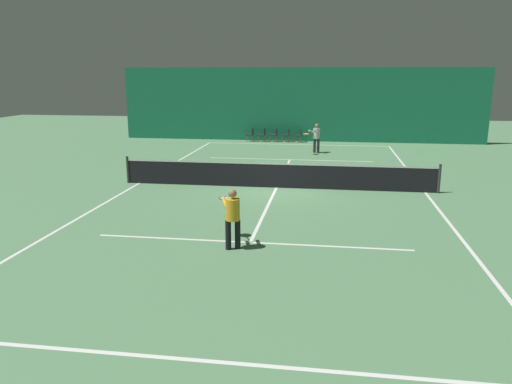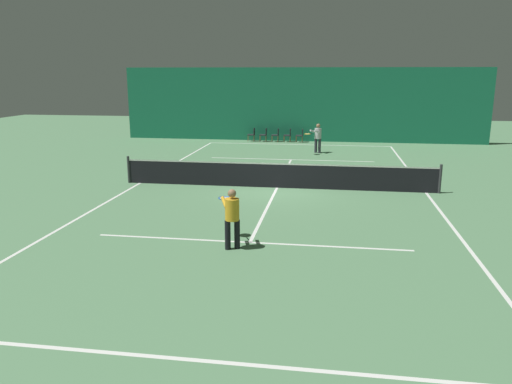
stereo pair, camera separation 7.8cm
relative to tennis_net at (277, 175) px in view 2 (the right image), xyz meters
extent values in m
plane|color=#56845B|center=(0.00, 0.00, -0.51)|extent=(60.00, 60.00, 0.00)
cube|color=#196B4C|center=(0.00, 13.57, 1.80)|extent=(23.00, 0.12, 4.62)
cube|color=white|center=(0.00, 11.90, -0.51)|extent=(11.00, 0.10, 0.00)
cube|color=white|center=(0.00, -11.90, -0.51)|extent=(11.00, 0.10, 0.00)
cube|color=white|center=(0.00, 6.40, -0.51)|extent=(8.25, 0.10, 0.00)
cube|color=white|center=(0.00, -6.40, -0.51)|extent=(8.25, 0.10, 0.00)
cube|color=white|center=(-5.50, 0.00, -0.51)|extent=(0.10, 23.80, 0.00)
cube|color=white|center=(5.50, 0.00, -0.51)|extent=(0.10, 23.80, 0.00)
cube|color=white|center=(0.00, 0.00, -0.51)|extent=(0.10, 12.80, 0.00)
cube|color=black|center=(0.00, 0.00, -0.04)|extent=(11.90, 0.02, 0.95)
cube|color=white|center=(0.00, 0.00, 0.41)|extent=(11.90, 0.02, 0.05)
cylinder|color=#333338|center=(-5.95, 0.00, 0.02)|extent=(0.10, 0.10, 1.07)
cylinder|color=#333338|center=(5.95, 0.00, 0.02)|extent=(0.10, 0.10, 1.07)
cylinder|color=black|center=(-0.46, -6.98, -0.14)|extent=(0.19, 0.19, 0.75)
cylinder|color=black|center=(-0.24, -6.89, -0.14)|extent=(0.19, 0.19, 0.75)
cylinder|color=gold|center=(-0.35, -6.94, 0.51)|extent=(0.46, 0.46, 0.54)
sphere|color=#936B4C|center=(-0.35, -6.94, 0.92)|extent=(0.21, 0.21, 0.21)
cylinder|color=gold|center=(-0.58, -6.77, 0.63)|extent=(0.29, 0.51, 0.22)
cylinder|color=gold|center=(-0.32, -6.65, 0.63)|extent=(0.29, 0.51, 0.22)
cylinder|color=black|center=(-0.61, -6.34, 0.57)|extent=(0.15, 0.29, 0.03)
torus|color=#1951B2|center=(-0.73, -6.07, 0.57)|extent=(0.43, 0.43, 0.03)
cylinder|color=silver|center=(-0.73, -6.07, 0.57)|extent=(0.36, 0.36, 0.00)
cylinder|color=#2D2D38|center=(1.35, 8.78, -0.12)|extent=(0.21, 0.21, 0.78)
cylinder|color=#2D2D38|center=(1.15, 8.92, -0.12)|extent=(0.21, 0.21, 0.78)
cylinder|color=#B7B7BC|center=(1.25, 8.85, 0.55)|extent=(0.51, 0.51, 0.56)
sphere|color=#936B4C|center=(1.25, 8.85, 0.97)|extent=(0.22, 0.22, 0.22)
cylinder|color=#B7B7BC|center=(1.23, 8.55, 0.68)|extent=(0.37, 0.50, 0.23)
cylinder|color=#B7B7BC|center=(0.99, 8.72, 0.68)|extent=(0.37, 0.50, 0.23)
cylinder|color=black|center=(0.88, 8.29, 0.61)|extent=(0.19, 0.27, 0.03)
torus|color=gold|center=(0.72, 8.04, 0.61)|extent=(0.46, 0.46, 0.03)
cylinder|color=silver|center=(0.72, 8.04, 0.61)|extent=(0.38, 0.38, 0.00)
cylinder|color=brown|center=(-3.31, 13.21, -0.32)|extent=(0.03, 0.03, 0.39)
cylinder|color=brown|center=(-3.31, 12.83, -0.32)|extent=(0.03, 0.03, 0.39)
cylinder|color=brown|center=(-2.93, 13.21, -0.32)|extent=(0.03, 0.03, 0.39)
cylinder|color=brown|center=(-2.93, 12.83, -0.32)|extent=(0.03, 0.03, 0.39)
cube|color=#232328|center=(-3.12, 13.02, -0.10)|extent=(0.44, 0.44, 0.05)
cube|color=#232328|center=(-2.92, 13.02, 0.13)|extent=(0.04, 0.44, 0.40)
cylinder|color=brown|center=(-2.54, 13.21, -0.32)|extent=(0.03, 0.03, 0.39)
cylinder|color=brown|center=(-2.54, 12.83, -0.32)|extent=(0.03, 0.03, 0.39)
cylinder|color=brown|center=(-2.16, 13.21, -0.32)|extent=(0.03, 0.03, 0.39)
cylinder|color=brown|center=(-2.16, 12.83, -0.32)|extent=(0.03, 0.03, 0.39)
cube|color=#232328|center=(-2.35, 13.02, -0.10)|extent=(0.44, 0.44, 0.05)
cube|color=#232328|center=(-2.15, 13.02, 0.13)|extent=(0.04, 0.44, 0.40)
cylinder|color=brown|center=(-1.77, 13.21, -0.32)|extent=(0.03, 0.03, 0.39)
cylinder|color=brown|center=(-1.77, 12.83, -0.32)|extent=(0.03, 0.03, 0.39)
cylinder|color=brown|center=(-1.39, 13.21, -0.32)|extent=(0.03, 0.03, 0.39)
cylinder|color=brown|center=(-1.39, 12.83, -0.32)|extent=(0.03, 0.03, 0.39)
cube|color=#232328|center=(-1.58, 13.02, -0.10)|extent=(0.44, 0.44, 0.05)
cube|color=#232328|center=(-1.38, 13.02, 0.13)|extent=(0.04, 0.44, 0.40)
cylinder|color=brown|center=(-1.00, 13.21, -0.32)|extent=(0.03, 0.03, 0.39)
cylinder|color=brown|center=(-1.00, 12.83, -0.32)|extent=(0.03, 0.03, 0.39)
cylinder|color=brown|center=(-0.62, 13.21, -0.32)|extent=(0.03, 0.03, 0.39)
cylinder|color=brown|center=(-0.62, 12.83, -0.32)|extent=(0.03, 0.03, 0.39)
cube|color=#232328|center=(-0.81, 13.02, -0.10)|extent=(0.44, 0.44, 0.05)
cube|color=#232328|center=(-0.61, 13.02, 0.13)|extent=(0.04, 0.44, 0.40)
cylinder|color=brown|center=(-0.22, 13.21, -0.32)|extent=(0.03, 0.03, 0.39)
cylinder|color=brown|center=(-0.22, 12.83, -0.32)|extent=(0.03, 0.03, 0.39)
cylinder|color=brown|center=(0.16, 13.21, -0.32)|extent=(0.03, 0.03, 0.39)
cylinder|color=brown|center=(0.16, 12.83, -0.32)|extent=(0.03, 0.03, 0.39)
cube|color=#232328|center=(-0.03, 13.02, -0.10)|extent=(0.44, 0.44, 0.05)
cube|color=#232328|center=(0.17, 13.02, 0.13)|extent=(0.04, 0.44, 0.40)
camera|label=1|loc=(1.93, -18.52, 3.78)|focal=35.00mm
camera|label=2|loc=(2.01, -18.50, 3.78)|focal=35.00mm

